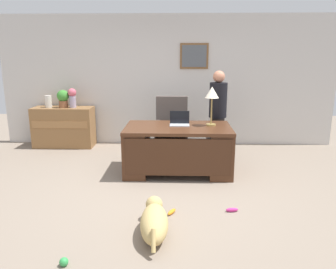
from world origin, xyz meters
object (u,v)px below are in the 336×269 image
Objects in this scene: dog_lying at (154,221)px; vase_empty at (48,101)px; dog_toy_plush at (232,210)px; dog_toy_ball at (64,262)px; potted_plant at (63,98)px; vase_with_flowers at (72,97)px; desk at (178,148)px; dog_toy_bone at (172,212)px; laptop at (180,122)px; person_standing at (218,114)px; desk_lamp at (212,95)px; armchair at (172,130)px; credenza at (64,127)px.

dog_lying is 4.30m from vase_empty.
vase_empty is at bearing 139.23° from dog_toy_plush.
dog_toy_ball is 0.53× the size of dog_toy_plush.
potted_plant is (-2.12, 3.45, 0.88)m from dog_lying.
vase_with_flowers is 4.20m from dog_toy_plush.
vase_empty is 1.57× the size of dog_toy_plush.
potted_plant is at bearing 0.00° from vase_empty.
desk is 10.03× the size of dog_toy_bone.
laptop is at bearing 68.29° from dog_toy_ball.
desk is at bearing 82.71° from dog_lying.
vase_empty is (-2.70, 1.36, 0.13)m from laptop.
person_standing reaches higher than desk.
desk_lamp is at bearing -104.77° from person_standing.
person_standing reaches higher than desk_lamp.
vase_with_flowers reaches higher than vase_empty.
vase_empty is at bearing 131.28° from dog_toy_bone.
desk is 1.05× the size of person_standing.
vase_empty reaches higher than dog_toy_plush.
dog_toy_ball is at bearing -71.77° from potted_plant.
laptop is at bearing -135.73° from person_standing.
desk_lamp is (0.79, 2.08, 1.11)m from dog_lying.
dog_lying is 3.71× the size of vase_empty.
potted_plant is at bearing 154.65° from desk_lamp.
dog_toy_plush is (0.93, 0.56, -0.13)m from dog_lying.
person_standing is at bearing -6.81° from armchair.
desk reaches higher than dog_toy_ball.
dog_lying is (-0.25, -1.95, -0.26)m from desk.
dog_toy_plush is (0.81, -2.32, -0.47)m from armchair.
credenza is at bearing -0.26° from vase_empty.
dog_toy_ball is (-0.79, -0.58, -0.11)m from dog_lying.
desk is 3.12m from vase_empty.
desk is at bearing -82.27° from armchair.
potted_plant is at bearing 2.66° from credenza.
dog_toy_bone is (-0.61, -1.60, -1.24)m from desk_lamp.
potted_plant reaches higher than dog_lying.
desk_lamp reaches higher than dog_toy_ball.
armchair is (-0.13, 0.93, 0.08)m from desk.
armchair is 0.70× the size of person_standing.
desk_lamp is at bearing 69.21° from dog_toy_bone.
vase_empty reaches higher than credenza.
dog_toy_ball is (1.33, -4.04, -0.99)m from potted_plant.
laptop is (0.15, -0.78, 0.33)m from armchair.
armchair is at bearing 109.17° from dog_toy_plush.
desk_lamp is at bearing -1.86° from laptop.
dog_toy_bone is at bearing -48.72° from vase_empty.
person_standing is 19.49× the size of dog_toy_ball.
vase_empty is at bearing 167.25° from armchair.
desk_lamp is (-0.18, -0.70, 0.44)m from person_standing.
vase_with_flowers reaches higher than credenza.
dog_lying is 2.21m from laptop.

